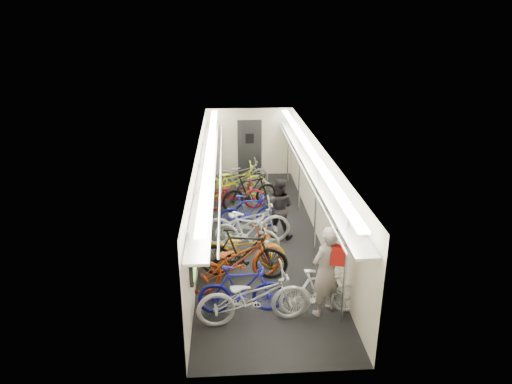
{
  "coord_description": "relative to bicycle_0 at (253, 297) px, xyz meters",
  "views": [
    {
      "loc": [
        -0.77,
        -10.72,
        5.28
      ],
      "look_at": [
        -0.08,
        0.13,
        1.15
      ],
      "focal_mm": 32.0,
      "sensor_mm": 36.0,
      "label": 1
    }
  ],
  "objects": [
    {
      "name": "backpack",
      "position": [
        1.54,
        0.12,
        0.73
      ],
      "size": [
        0.29,
        0.2,
        0.38
      ],
      "primitive_type": "cube",
      "rotation": [
        0.0,
        0.0,
        -0.24
      ],
      "color": "#B61512",
      "rests_on": "passenger_near"
    },
    {
      "name": "bicycle_9",
      "position": [
        0.21,
        5.44,
        -0.01
      ],
      "size": [
        1.84,
        1.19,
        1.08
      ],
      "primitive_type": "imported",
      "rotation": [
        0.0,
        0.0,
        1.99
      ],
      "color": "black",
      "rests_on": "ground"
    },
    {
      "name": "bicycle_8",
      "position": [
        -0.26,
        5.42,
        -0.07
      ],
      "size": [
        1.83,
        0.73,
        0.94
      ],
      "primitive_type": "imported",
      "rotation": [
        0.0,
        0.0,
        1.63
      ],
      "color": "maroon",
      "rests_on": "ground"
    },
    {
      "name": "passenger_mid",
      "position": [
        0.84,
        3.51,
        0.26
      ],
      "size": [
        0.92,
        0.8,
        1.6
      ],
      "primitive_type": "imported",
      "rotation": [
        0.0,
        0.0,
        2.86
      ],
      "color": "black",
      "rests_on": "ground"
    },
    {
      "name": "bicycle_7",
      "position": [
        0.12,
        4.06,
        -0.06
      ],
      "size": [
        1.64,
        0.57,
        0.97
      ],
      "primitive_type": "imported",
      "rotation": [
        0.0,
        0.0,
        1.64
      ],
      "color": "navy",
      "rests_on": "ground"
    },
    {
      "name": "bicycle_6",
      "position": [
        0.02,
        3.2,
        0.02
      ],
      "size": [
        2.22,
        0.91,
        1.14
      ],
      "primitive_type": "imported",
      "rotation": [
        0.0,
        0.0,
        1.64
      ],
      "color": "#A1A0A5",
      "rests_on": "ground"
    },
    {
      "name": "bicycle_1",
      "position": [
        -0.2,
        0.31,
        -0.04
      ],
      "size": [
        1.7,
        0.5,
        1.02
      ],
      "primitive_type": "imported",
      "rotation": [
        0.0,
        0.0,
        1.58
      ],
      "color": "#181890",
      "rests_on": "ground"
    },
    {
      "name": "bicycle_4",
      "position": [
        -0.1,
        1.98,
        -0.06
      ],
      "size": [
        1.91,
        0.84,
        0.97
      ],
      "primitive_type": "imported",
      "rotation": [
        0.0,
        0.0,
        1.46
      ],
      "color": "#C98C12",
      "rests_on": "ground"
    },
    {
      "name": "bicycle_10",
      "position": [
        -0.24,
        6.42,
        -0.0
      ],
      "size": [
        2.11,
        0.87,
        1.08
      ],
      "primitive_type": "imported",
      "rotation": [
        0.0,
        0.0,
        1.65
      ],
      "color": "#C5D414",
      "rests_on": "ground"
    },
    {
      "name": "bicycle_3",
      "position": [
        -0.13,
        1.58,
        0.04
      ],
      "size": [
        2.01,
        0.89,
        1.17
      ],
      "primitive_type": "imported",
      "rotation": [
        0.0,
        0.0,
        1.39
      ],
      "color": "black",
      "rests_on": "ground"
    },
    {
      "name": "bicycle_2",
      "position": [
        -0.28,
        1.29,
        0.03
      ],
      "size": [
        2.31,
        1.61,
        1.15
      ],
      "primitive_type": "imported",
      "rotation": [
        0.0,
        0.0,
        2.0
      ],
      "color": "#922F10",
      "rests_on": "ground"
    },
    {
      "name": "passenger_near",
      "position": [
        1.35,
        0.21,
        0.36
      ],
      "size": [
        0.79,
        0.72,
        1.8
      ],
      "primitive_type": "imported",
      "rotation": [
        0.0,
        0.0,
        3.73
      ],
      "color": "gray",
      "rests_on": "ground"
    },
    {
      "name": "bicycle_11",
      "position": [
        1.29,
        0.16,
        -0.06
      ],
      "size": [
        1.65,
        0.53,
        0.98
      ],
      "primitive_type": "imported",
      "rotation": [
        0.0,
        0.0,
        1.62
      ],
      "color": "white",
      "rests_on": "ground"
    },
    {
      "name": "bicycle_0",
      "position": [
        0.0,
        0.0,
        0.0
      ],
      "size": [
        2.15,
        0.96,
        1.09
      ],
      "primitive_type": "imported",
      "rotation": [
        0.0,
        0.0,
        1.69
      ],
      "color": "#A8A6AB",
      "rests_on": "ground"
    },
    {
      "name": "bicycle_14",
      "position": [
        0.05,
        7.37,
        -0.08
      ],
      "size": [
        1.82,
        0.82,
        0.93
      ],
      "primitive_type": "imported",
      "rotation": [
        0.0,
        0.0,
        1.69
      ],
      "color": "slate",
      "rests_on": "ground"
    },
    {
      "name": "train_car_shell",
      "position": [
        0.01,
        4.36,
        1.11
      ],
      "size": [
        10.0,
        10.0,
        10.0
      ],
      "color": "black",
      "rests_on": "ground"
    },
    {
      "name": "bicycle_12",
      "position": [
        0.13,
        6.42,
        -0.09
      ],
      "size": [
        1.85,
        1.11,
        0.92
      ],
      "primitive_type": "imported",
      "rotation": [
        0.0,
        0.0,
        1.26
      ],
      "color": "slate",
      "rests_on": "ground"
    },
    {
      "name": "bicycle_5",
      "position": [
        0.0,
        2.77,
        -0.04
      ],
      "size": [
        1.72,
        1.1,
        1.0
      ],
      "primitive_type": "imported",
      "rotation": [
        0.0,
        0.0,
        1.16
      ],
      "color": "silver",
      "rests_on": "ground"
    }
  ]
}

